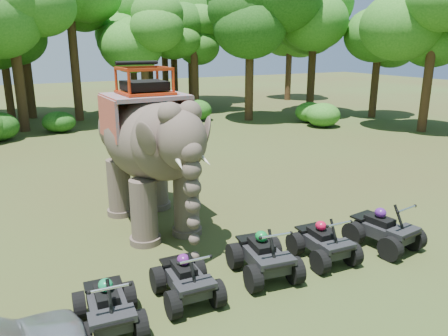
{
  "coord_description": "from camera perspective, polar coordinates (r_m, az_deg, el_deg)",
  "views": [
    {
      "loc": [
        -5.44,
        -8.93,
        5.19
      ],
      "look_at": [
        0.0,
        1.2,
        1.9
      ],
      "focal_mm": 35.0,
      "sensor_mm": 36.0,
      "label": 1
    }
  ],
  "objects": [
    {
      "name": "tree_0",
      "position": [
        32.0,
        -19.04,
        14.11
      ],
      "size": [
        6.47,
        6.47,
        9.25
      ],
      "primitive_type": null,
      "color": "#195114",
      "rests_on": "ground"
    },
    {
      "name": "tree_5",
      "position": [
        33.57,
        19.29,
        12.53
      ],
      "size": [
        5.16,
        5.16,
        7.37
      ],
      "primitive_type": null,
      "color": "#195114",
      "rests_on": "ground"
    },
    {
      "name": "tree_2",
      "position": [
        32.58,
        -3.9,
        13.21
      ],
      "size": [
        5.1,
        5.1,
        7.29
      ],
      "primitive_type": null,
      "color": "#195114",
      "rests_on": "ground"
    },
    {
      "name": "atv_4",
      "position": [
        12.24,
        20.23,
        -6.89
      ],
      "size": [
        1.47,
        1.88,
        1.29
      ],
      "primitive_type": null,
      "rotation": [
        0.0,
        0.0,
        0.13
      ],
      "color": "black",
      "rests_on": "ground"
    },
    {
      "name": "tree_32",
      "position": [
        42.35,
        8.5,
        14.44
      ],
      "size": [
        5.86,
        5.86,
        8.38
      ],
      "primitive_type": null,
      "color": "#195114",
      "rests_on": "ground"
    },
    {
      "name": "tree_34",
      "position": [
        36.64,
        -26.78,
        12.56
      ],
      "size": [
        5.7,
        5.7,
        8.14
      ],
      "primitive_type": null,
      "color": "#195114",
      "rests_on": "ground"
    },
    {
      "name": "tree_44",
      "position": [
        39.21,
        -9.83,
        15.41
      ],
      "size": [
        6.95,
        6.95,
        9.93
      ],
      "primitive_type": null,
      "color": "#195114",
      "rests_on": "ground"
    },
    {
      "name": "tree_33",
      "position": [
        34.98,
        -4.28,
        14.15
      ],
      "size": [
        5.75,
        5.75,
        8.22
      ],
      "primitive_type": null,
      "color": "#195114",
      "rests_on": "ground"
    },
    {
      "name": "tree_36",
      "position": [
        41.15,
        -6.6,
        15.63
      ],
      "size": [
        7.03,
        7.03,
        10.04
      ],
      "primitive_type": null,
      "color": "#195114",
      "rests_on": "ground"
    },
    {
      "name": "elephant",
      "position": [
        12.63,
        -9.8,
        2.7
      ],
      "size": [
        2.51,
        5.6,
        4.68
      ],
      "primitive_type": null,
      "rotation": [
        0.0,
        0.0,
        0.01
      ],
      "color": "brown",
      "rests_on": "ground"
    },
    {
      "name": "tree_31",
      "position": [
        40.63,
        -7.77,
        14.66
      ],
      "size": [
        6.12,
        6.12,
        8.74
      ],
      "primitive_type": null,
      "color": "#195114",
      "rests_on": "ground"
    },
    {
      "name": "tree_45",
      "position": [
        39.39,
        -3.87,
        16.38
      ],
      "size": [
        7.7,
        7.7,
        11.0
      ],
      "primitive_type": null,
      "color": "#195114",
      "rests_on": "ground"
    },
    {
      "name": "tree_6",
      "position": [
        29.03,
        25.27,
        12.15
      ],
      "size": [
        5.61,
        5.61,
        8.02
      ],
      "primitive_type": null,
      "color": "#195114",
      "rests_on": "ground"
    },
    {
      "name": "ground",
      "position": [
        11.67,
        2.83,
        -10.45
      ],
      "size": [
        110.0,
        110.0,
        0.0
      ],
      "primitive_type": "plane",
      "color": "#47381E",
      "rests_on": "ground"
    },
    {
      "name": "atv_1",
      "position": [
        9.36,
        -4.98,
        -13.53
      ],
      "size": [
        1.25,
        1.65,
        1.18
      ],
      "primitive_type": null,
      "rotation": [
        0.0,
        0.0,
        -0.05
      ],
      "color": "black",
      "rests_on": "ground"
    },
    {
      "name": "tree_40",
      "position": [
        35.04,
        -25.31,
        13.35
      ],
      "size": [
        6.29,
        6.29,
        8.99
      ],
      "primitive_type": null,
      "color": "#195114",
      "rests_on": "ground"
    },
    {
      "name": "atv_0",
      "position": [
        8.71,
        -14.96,
        -16.43
      ],
      "size": [
        1.33,
        1.73,
        1.21
      ],
      "primitive_type": null,
      "rotation": [
        0.0,
        0.0,
        -0.09
      ],
      "color": "black",
      "rests_on": "ground"
    },
    {
      "name": "tree_37",
      "position": [
        34.32,
        -24.54,
        13.67
      ],
      "size": [
        6.5,
        6.5,
        9.29
      ],
      "primitive_type": null,
      "color": "#195114",
      "rests_on": "ground"
    },
    {
      "name": "tree_30",
      "position": [
        29.09,
        -25.66,
        13.98
      ],
      "size": [
        6.93,
        6.93,
        9.9
      ],
      "primitive_type": null,
      "color": "#195114",
      "rests_on": "ground"
    },
    {
      "name": "atv_2",
      "position": [
        10.21,
        5.24,
        -10.58
      ],
      "size": [
        1.48,
        1.88,
        1.28
      ],
      "primitive_type": null,
      "rotation": [
        0.0,
        0.0,
        -0.14
      ],
      "color": "black",
      "rests_on": "ground"
    },
    {
      "name": "tree_3",
      "position": [
        30.56,
        3.38,
        14.87
      ],
      "size": [
        6.47,
        6.47,
        9.24
      ],
      "primitive_type": null,
      "color": "#195114",
      "rests_on": "ground"
    },
    {
      "name": "tree_1",
      "position": [
        34.98,
        -11.77,
        12.78
      ],
      "size": [
        4.82,
        4.82,
        6.89
      ],
      "primitive_type": null,
      "color": "#195114",
      "rests_on": "ground"
    },
    {
      "name": "tree_41",
      "position": [
        33.92,
        -26.69,
        11.86
      ],
      "size": [
        5.23,
        5.23,
        7.47
      ],
      "primitive_type": null,
      "color": "#195114",
      "rests_on": "ground"
    },
    {
      "name": "atv_3",
      "position": [
        11.14,
        12.91,
        -8.8
      ],
      "size": [
        1.27,
        1.68,
        1.19
      ],
      "primitive_type": null,
      "rotation": [
        0.0,
        0.0,
        -0.06
      ],
      "color": "black",
      "rests_on": "ground"
    },
    {
      "name": "tree_4",
      "position": [
        33.8,
        11.49,
        14.48
      ],
      "size": [
        6.3,
        6.3,
        8.99
      ],
      "primitive_type": null,
      "color": "#195114",
      "rests_on": "ground"
    },
    {
      "name": "tree_39",
      "position": [
        30.9,
        -10.36,
        13.11
      ],
      "size": [
        5.3,
        5.3,
        7.58
      ],
      "primitive_type": null,
      "color": "#195114",
      "rests_on": "ground"
    }
  ]
}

